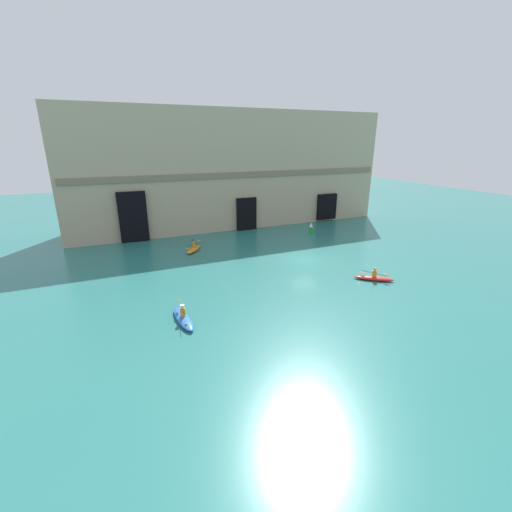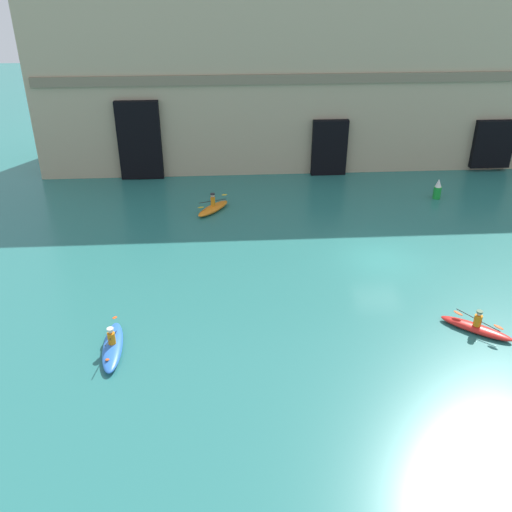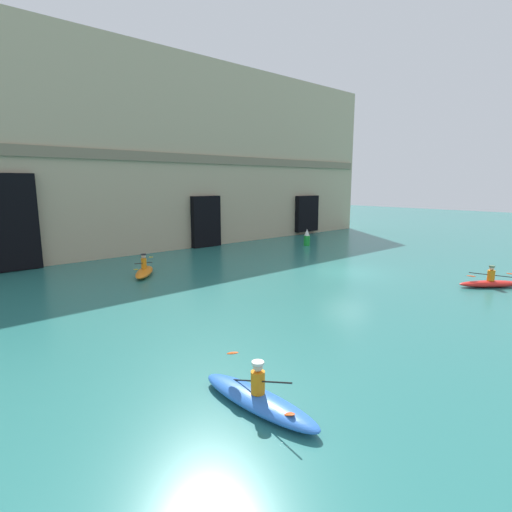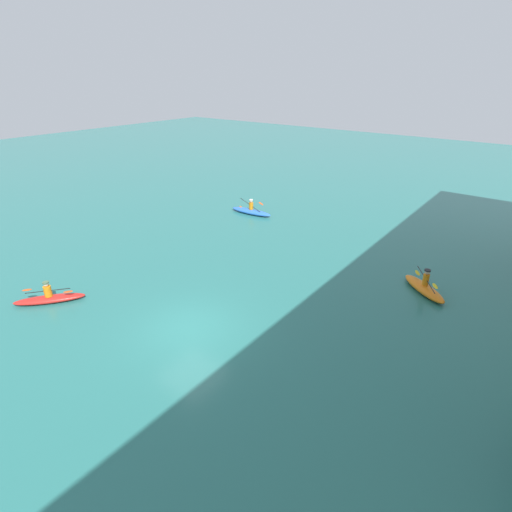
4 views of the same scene
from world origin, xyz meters
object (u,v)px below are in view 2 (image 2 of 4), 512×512
object	(u,v)px
kayak_orange	(213,208)
kayak_blue	(113,346)
kayak_red	(476,327)
marker_buoy	(438,189)

from	to	relation	value
kayak_orange	kayak_blue	size ratio (longest dim) A/B	0.79
kayak_orange	kayak_blue	bearing A→B (deg)	-158.98
kayak_red	kayak_orange	size ratio (longest dim) A/B	1.05
kayak_orange	kayak_blue	xyz separation A→B (m)	(-4.11, -13.77, -0.03)
kayak_red	marker_buoy	xyz separation A→B (m)	(3.35, 14.63, 0.41)
kayak_blue	marker_buoy	xyz separation A→B (m)	(18.87, 14.96, 0.41)
kayak_red	kayak_orange	bearing A→B (deg)	168.66
kayak_red	marker_buoy	bearing A→B (deg)	115.44
kayak_orange	kayak_red	bearing A→B (deg)	-102.04
kayak_blue	marker_buoy	bearing A→B (deg)	-55.39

